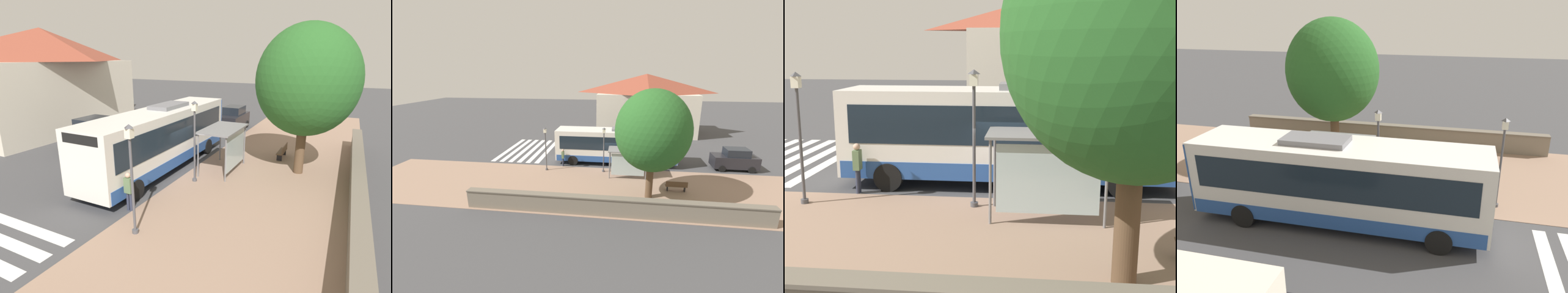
# 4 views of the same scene
# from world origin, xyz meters

# --- Properties ---
(ground_plane) EXTENTS (120.00, 120.00, 0.00)m
(ground_plane) POSITION_xyz_m (0.00, 0.00, 0.00)
(ground_plane) COLOR #424244
(ground_plane) RESTS_ON ground
(sidewalk_plaza) EXTENTS (9.00, 44.00, 0.02)m
(sidewalk_plaza) POSITION_xyz_m (-4.50, 0.00, 0.01)
(sidewalk_plaza) COLOR #937560
(sidewalk_plaza) RESTS_ON ground
(crosswalk_stripes) EXTENTS (9.00, 5.25, 0.01)m
(crosswalk_stripes) POSITION_xyz_m (5.00, 10.52, 0.00)
(crosswalk_stripes) COLOR silver
(crosswalk_stripes) RESTS_ON ground
(stone_wall) EXTENTS (0.60, 20.00, 1.31)m
(stone_wall) POSITION_xyz_m (-8.55, 0.00, 0.66)
(stone_wall) COLOR slate
(stone_wall) RESTS_ON ground
(background_building) EXTENTS (8.55, 14.51, 8.70)m
(background_building) POSITION_xyz_m (16.12, -3.84, 4.46)
(background_building) COLOR beige
(background_building) RESTS_ON ground
(bus) EXTENTS (2.75, 12.01, 3.70)m
(bus) POSITION_xyz_m (1.75, 0.08, 1.91)
(bus) COLOR silver
(bus) RESTS_ON ground
(bus_shelter) EXTENTS (1.89, 3.46, 2.52)m
(bus_shelter) POSITION_xyz_m (-1.78, -1.08, 2.13)
(bus_shelter) COLOR slate
(bus_shelter) RESTS_ON ground
(pedestrian) EXTENTS (0.34, 0.23, 1.75)m
(pedestrian) POSITION_xyz_m (0.12, 5.24, 1.03)
(pedestrian) COLOR #2D3347
(pedestrian) RESTS_ON ground
(bench) EXTENTS (0.40, 1.67, 0.88)m
(bench) POSITION_xyz_m (-4.30, -4.88, 0.48)
(bench) COLOR brown
(bench) RESTS_ON ground
(street_lamp_near) EXTENTS (0.28, 0.28, 4.27)m
(street_lamp_near) POSITION_xyz_m (-0.93, 1.13, 2.54)
(street_lamp_near) COLOR #4C4C51
(street_lamp_near) RESTS_ON ground
(street_lamp_far) EXTENTS (0.28, 0.28, 4.19)m
(street_lamp_far) POSITION_xyz_m (-1.17, 6.56, 2.49)
(street_lamp_far) COLOR #4C4C51
(street_lamp_far) RESTS_ON ground
(shade_tree) EXTENTS (5.33, 5.33, 8.10)m
(shade_tree) POSITION_xyz_m (-5.63, -2.61, 5.15)
(shade_tree) COLOR brown
(shade_tree) RESTS_ON ground
(parked_car_behind_bus) EXTENTS (1.90, 4.03, 2.10)m
(parked_car_behind_bus) POSITION_xyz_m (1.37, -11.29, 1.01)
(parked_car_behind_bus) COLOR black
(parked_car_behind_bus) RESTS_ON ground
(parked_car_far_lane) EXTENTS (1.86, 4.30, 2.19)m
(parked_car_far_lane) POSITION_xyz_m (8.58, -1.24, 1.05)
(parked_car_far_lane) COLOR black
(parked_car_far_lane) RESTS_ON ground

